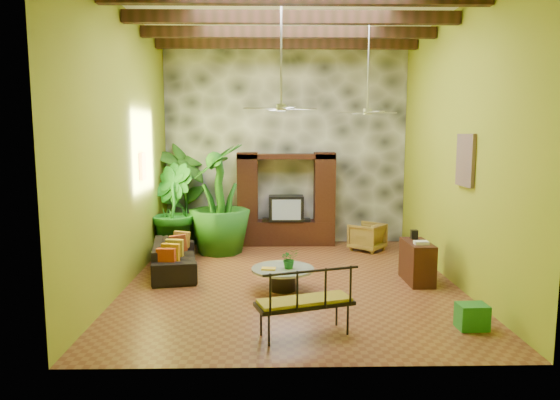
{
  "coord_description": "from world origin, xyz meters",
  "views": [
    {
      "loc": [
        -0.39,
        -9.1,
        2.75
      ],
      "look_at": [
        -0.21,
        0.2,
        1.51
      ],
      "focal_mm": 32.0,
      "sensor_mm": 36.0,
      "label": 1
    }
  ],
  "objects_px": {
    "ceiling_fan_front": "(281,95)",
    "ceiling_fan_back": "(368,102)",
    "coffee_table": "(283,276)",
    "side_console": "(417,262)",
    "entertainment_center": "(286,206)",
    "tall_plant_c": "(219,199)",
    "wicker_armchair": "(367,237)",
    "tall_plant_b": "(171,209)",
    "green_bin": "(472,316)",
    "tall_plant_a": "(184,193)",
    "iron_bench": "(305,298)",
    "sofa": "(175,257)"
  },
  "relations": [
    {
      "from": "ceiling_fan_front",
      "to": "green_bin",
      "type": "height_order",
      "value": "ceiling_fan_front"
    },
    {
      "from": "coffee_table",
      "to": "entertainment_center",
      "type": "bearing_deg",
      "value": 87.29
    },
    {
      "from": "side_console",
      "to": "tall_plant_c",
      "type": "bearing_deg",
      "value": 147.67
    },
    {
      "from": "coffee_table",
      "to": "green_bin",
      "type": "xyz_separation_m",
      "value": [
        2.64,
        -1.82,
        -0.08
      ]
    },
    {
      "from": "ceiling_fan_front",
      "to": "wicker_armchair",
      "type": "bearing_deg",
      "value": 53.68
    },
    {
      "from": "side_console",
      "to": "sofa",
      "type": "bearing_deg",
      "value": 169.99
    },
    {
      "from": "ceiling_fan_front",
      "to": "tall_plant_b",
      "type": "bearing_deg",
      "value": 133.65
    },
    {
      "from": "sofa",
      "to": "wicker_armchair",
      "type": "height_order",
      "value": "wicker_armchair"
    },
    {
      "from": "ceiling_fan_back",
      "to": "tall_plant_c",
      "type": "distance_m",
      "value": 3.97
    },
    {
      "from": "sofa",
      "to": "iron_bench",
      "type": "height_order",
      "value": "iron_bench"
    },
    {
      "from": "wicker_armchair",
      "to": "tall_plant_a",
      "type": "relative_size",
      "value": 0.28
    },
    {
      "from": "tall_plant_a",
      "to": "ceiling_fan_front",
      "type": "bearing_deg",
      "value": -56.85
    },
    {
      "from": "ceiling_fan_front",
      "to": "coffee_table",
      "type": "bearing_deg",
      "value": -79.68
    },
    {
      "from": "sofa",
      "to": "side_console",
      "type": "distance_m",
      "value": 4.7
    },
    {
      "from": "tall_plant_c",
      "to": "coffee_table",
      "type": "distance_m",
      "value": 3.31
    },
    {
      "from": "tall_plant_b",
      "to": "side_console",
      "type": "distance_m",
      "value": 5.53
    },
    {
      "from": "entertainment_center",
      "to": "coffee_table",
      "type": "height_order",
      "value": "entertainment_center"
    },
    {
      "from": "entertainment_center",
      "to": "sofa",
      "type": "height_order",
      "value": "entertainment_center"
    },
    {
      "from": "entertainment_center",
      "to": "tall_plant_c",
      "type": "bearing_deg",
      "value": -151.54
    },
    {
      "from": "ceiling_fan_front",
      "to": "coffee_table",
      "type": "distance_m",
      "value": 3.15
    },
    {
      "from": "ceiling_fan_back",
      "to": "coffee_table",
      "type": "xyz_separation_m",
      "value": [
        -1.77,
        -1.74,
        -3.15
      ]
    },
    {
      "from": "ceiling_fan_back",
      "to": "green_bin",
      "type": "height_order",
      "value": "ceiling_fan_back"
    },
    {
      "from": "iron_bench",
      "to": "green_bin",
      "type": "bearing_deg",
      "value": -11.63
    },
    {
      "from": "tall_plant_b",
      "to": "green_bin",
      "type": "relative_size",
      "value": 5.08
    },
    {
      "from": "tall_plant_a",
      "to": "tall_plant_b",
      "type": "relative_size",
      "value": 1.24
    },
    {
      "from": "ceiling_fan_front",
      "to": "side_console",
      "type": "xyz_separation_m",
      "value": [
        2.54,
        0.3,
        -3.02
      ]
    },
    {
      "from": "wicker_armchair",
      "to": "iron_bench",
      "type": "distance_m",
      "value": 5.41
    },
    {
      "from": "tall_plant_b",
      "to": "coffee_table",
      "type": "relative_size",
      "value": 1.89
    },
    {
      "from": "ceiling_fan_back",
      "to": "side_console",
      "type": "relative_size",
      "value": 1.95
    },
    {
      "from": "ceiling_fan_back",
      "to": "green_bin",
      "type": "relative_size",
      "value": 4.52
    },
    {
      "from": "tall_plant_a",
      "to": "side_console",
      "type": "distance_m",
      "value": 5.92
    },
    {
      "from": "coffee_table",
      "to": "side_console",
      "type": "distance_m",
      "value": 2.56
    },
    {
      "from": "ceiling_fan_front",
      "to": "ceiling_fan_back",
      "type": "height_order",
      "value": "same"
    },
    {
      "from": "entertainment_center",
      "to": "iron_bench",
      "type": "height_order",
      "value": "entertainment_center"
    },
    {
      "from": "entertainment_center",
      "to": "tall_plant_b",
      "type": "relative_size",
      "value": 1.15
    },
    {
      "from": "entertainment_center",
      "to": "iron_bench",
      "type": "bearing_deg",
      "value": -89.25
    },
    {
      "from": "sofa",
      "to": "side_console",
      "type": "xyz_separation_m",
      "value": [
        4.64,
        -0.74,
        0.07
      ]
    },
    {
      "from": "wicker_armchair",
      "to": "tall_plant_b",
      "type": "bearing_deg",
      "value": -46.04
    },
    {
      "from": "side_console",
      "to": "entertainment_center",
      "type": "bearing_deg",
      "value": 124.98
    },
    {
      "from": "tall_plant_a",
      "to": "entertainment_center",
      "type": "bearing_deg",
      "value": -0.31
    },
    {
      "from": "entertainment_center",
      "to": "coffee_table",
      "type": "relative_size",
      "value": 2.17
    },
    {
      "from": "ceiling_fan_front",
      "to": "ceiling_fan_back",
      "type": "bearing_deg",
      "value": 41.63
    },
    {
      "from": "sofa",
      "to": "side_console",
      "type": "bearing_deg",
      "value": -109.3
    },
    {
      "from": "tall_plant_b",
      "to": "tall_plant_a",
      "type": "bearing_deg",
      "value": 82.4
    },
    {
      "from": "wicker_armchair",
      "to": "ceiling_fan_back",
      "type": "bearing_deg",
      "value": 26.69
    },
    {
      "from": "tall_plant_c",
      "to": "coffee_table",
      "type": "height_order",
      "value": "tall_plant_c"
    },
    {
      "from": "ceiling_fan_back",
      "to": "coffee_table",
      "type": "bearing_deg",
      "value": -135.52
    },
    {
      "from": "iron_bench",
      "to": "entertainment_center",
      "type": "bearing_deg",
      "value": 72.94
    },
    {
      "from": "ceiling_fan_front",
      "to": "tall_plant_c",
      "type": "height_order",
      "value": "ceiling_fan_front"
    },
    {
      "from": "green_bin",
      "to": "sofa",
      "type": "bearing_deg",
      "value": 147.76
    }
  ]
}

